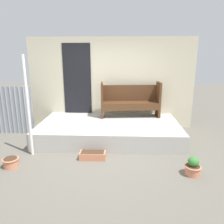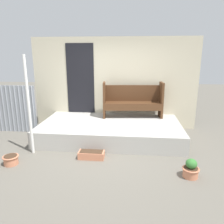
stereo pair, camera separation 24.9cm
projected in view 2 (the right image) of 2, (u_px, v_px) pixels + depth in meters
The scene contains 8 objects.
ground_plane at pixel (103, 153), 4.83m from camera, with size 24.00×24.00×0.00m, color #666056.
porch_slab at pixel (110, 130), 5.68m from camera, with size 3.56×1.89×0.42m.
house_wall at pixel (113, 83), 6.33m from camera, with size 4.76×0.08×2.60m.
support_post at pixel (29, 106), 4.60m from camera, with size 0.06×0.06×2.13m.
bench at pixel (133, 99), 6.04m from camera, with size 1.66×0.55×0.97m.
flower_pot_left at pixel (11, 159), 4.33m from camera, with size 0.31×0.31×0.19m.
flower_pot_middle at pixel (191, 169), 3.87m from camera, with size 0.30×0.30×0.35m.
planter_box_rect at pixel (91, 155), 4.59m from camera, with size 0.54×0.24×0.16m.
Camera 2 is at (0.63, -4.39, 2.13)m, focal length 35.00 mm.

